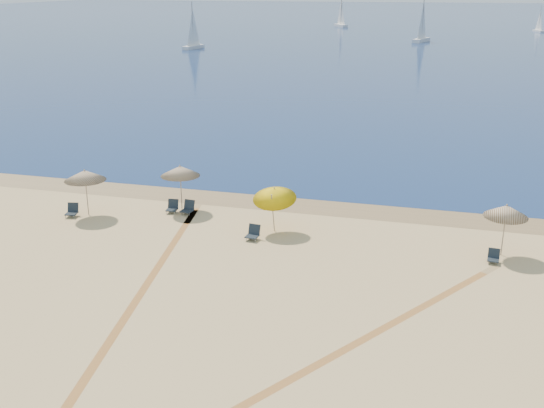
% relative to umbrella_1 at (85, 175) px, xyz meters
% --- Properties ---
extents(ocean, '(500.00, 500.00, 0.00)m').
position_rel_umbrella_1_xyz_m(ocean, '(10.14, 205.69, -2.23)').
color(ocean, '#0C2151').
rests_on(ocean, ground).
extents(wet_sand, '(500.00, 500.00, 0.00)m').
position_rel_umbrella_1_xyz_m(wet_sand, '(10.14, 4.69, -2.23)').
color(wet_sand, olive).
rests_on(wet_sand, ground).
extents(umbrella_1, '(2.20, 2.20, 2.58)m').
position_rel_umbrella_1_xyz_m(umbrella_1, '(0.00, 0.00, 0.00)').
color(umbrella_1, gray).
rests_on(umbrella_1, ground).
extents(umbrella_2, '(2.16, 2.16, 2.56)m').
position_rel_umbrella_1_xyz_m(umbrella_2, '(4.56, 2.14, -0.02)').
color(umbrella_2, gray).
rests_on(umbrella_2, ground).
extents(umbrella_3, '(2.20, 2.27, 2.55)m').
position_rel_umbrella_1_xyz_m(umbrella_3, '(10.37, 0.30, -0.25)').
color(umbrella_3, gray).
rests_on(umbrella_3, ground).
extents(umbrella_4, '(1.98, 1.99, 2.50)m').
position_rel_umbrella_1_xyz_m(umbrella_4, '(21.30, 0.09, -0.08)').
color(umbrella_4, gray).
rests_on(umbrella_4, ground).
extents(chair_1, '(0.70, 0.78, 0.70)m').
position_rel_umbrella_1_xyz_m(chair_1, '(-0.74, -0.39, -1.93)').
color(chair_1, black).
rests_on(chair_1, ground).
extents(chair_2, '(0.64, 0.73, 0.69)m').
position_rel_umbrella_1_xyz_m(chair_2, '(4.24, 1.60, -1.93)').
color(chair_2, black).
rests_on(chair_2, ground).
extents(chair_3, '(0.69, 0.78, 0.73)m').
position_rel_umbrella_1_xyz_m(chair_3, '(5.15, 1.61, -1.92)').
color(chair_3, black).
rests_on(chair_3, ground).
extents(chair_4, '(0.67, 0.76, 0.71)m').
position_rel_umbrella_1_xyz_m(chair_4, '(9.64, -1.02, -1.92)').
color(chair_4, black).
rests_on(chair_4, ground).
extents(chair_5, '(0.56, 0.64, 0.61)m').
position_rel_umbrella_1_xyz_m(chair_5, '(20.91, -0.86, -1.97)').
color(chair_5, black).
rests_on(chair_5, ground).
extents(sailboat_0, '(4.78, 6.14, 9.36)m').
position_rel_umbrella_1_xyz_m(sailboat_0, '(-11.97, 158.64, 0.59)').
color(sailboat_0, white).
rests_on(sailboat_0, ocean).
extents(sailboat_1, '(2.56, 4.34, 6.32)m').
position_rel_umbrella_1_xyz_m(sailboat_1, '(39.94, 151.89, -0.33)').
color(sailboat_1, white).
rests_on(sailboat_1, ocean).
extents(sailboat_2, '(2.47, 5.93, 8.59)m').
position_rel_umbrella_1_xyz_m(sailboat_2, '(-28.70, 87.90, 0.36)').
color(sailboat_2, white).
rests_on(sailboat_2, ocean).
extents(sailboat_3, '(3.53, 6.96, 10.05)m').
position_rel_umbrella_1_xyz_m(sailboat_3, '(12.44, 114.18, 0.80)').
color(sailboat_3, white).
rests_on(sailboat_3, ocean).
extents(tire_tracks, '(53.23, 42.84, 0.00)m').
position_rel_umbrella_1_xyz_m(tire_tracks, '(6.52, -11.42, -2.24)').
color(tire_tracks, tan).
rests_on(tire_tracks, ground).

